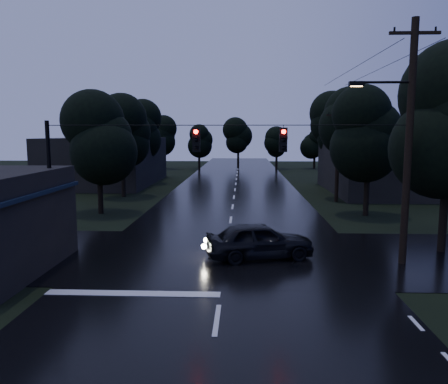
{
  "coord_description": "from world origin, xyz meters",
  "views": [
    {
      "loc": [
        0.73,
        -7.19,
        5.45
      ],
      "look_at": [
        -0.22,
        15.07,
        2.47
      ],
      "focal_mm": 35.0,
      "sensor_mm": 36.0,
      "label": 1
    }
  ],
  "objects": [
    {
      "name": "anchor_pole_left",
      "position": [
        -7.5,
        11.0,
        3.0
      ],
      "size": [
        0.18,
        0.18,
        6.0
      ],
      "primitive_type": "cylinder",
      "color": "black",
      "rests_on": "ground"
    },
    {
      "name": "tree_left_a",
      "position": [
        -9.0,
        22.0,
        5.24
      ],
      "size": [
        3.92,
        3.92,
        8.26
      ],
      "color": "black",
      "rests_on": "ground"
    },
    {
      "name": "tree_left_c",
      "position": [
        -10.2,
        40.0,
        5.99
      ],
      "size": [
        4.48,
        4.48,
        9.44
      ],
      "color": "black",
      "rests_on": "ground"
    },
    {
      "name": "building_far_right",
      "position": [
        14.0,
        34.0,
        2.2
      ],
      "size": [
        10.0,
        14.0,
        4.4
      ],
      "primitive_type": "cube",
      "color": "black",
      "rests_on": "ground"
    },
    {
      "name": "tree_left_b",
      "position": [
        -9.6,
        30.0,
        5.62
      ],
      "size": [
        4.2,
        4.2,
        8.85
      ],
      "color": "black",
      "rests_on": "ground"
    },
    {
      "name": "main_road",
      "position": [
        0.0,
        30.0,
        0.0
      ],
      "size": [
        12.0,
        120.0,
        0.02
      ],
      "primitive_type": "cube",
      "color": "black",
      "rests_on": "ground"
    },
    {
      "name": "car",
      "position": [
        1.49,
        11.55,
        0.8
      ],
      "size": [
        5.03,
        2.95,
        1.61
      ],
      "primitive_type": "imported",
      "rotation": [
        0.0,
        0.0,
        1.81
      ],
      "color": "black",
      "rests_on": "ground"
    },
    {
      "name": "building_far_left",
      "position": [
        -14.0,
        40.0,
        2.5
      ],
      "size": [
        10.0,
        16.0,
        5.0
      ],
      "primitive_type": "cube",
      "color": "black",
      "rests_on": "ground"
    },
    {
      "name": "tree_right_b",
      "position": [
        9.6,
        30.0,
        5.99
      ],
      "size": [
        4.48,
        4.48,
        9.44
      ],
      "color": "black",
      "rests_on": "ground"
    },
    {
      "name": "utility_pole_far",
      "position": [
        8.3,
        28.0,
        3.88
      ],
      "size": [
        2.0,
        0.3,
        7.5
      ],
      "color": "black",
      "rests_on": "ground"
    },
    {
      "name": "tree_right_c",
      "position": [
        10.2,
        40.0,
        6.37
      ],
      "size": [
        4.76,
        4.76,
        10.03
      ],
      "color": "black",
      "rests_on": "ground"
    },
    {
      "name": "span_signals",
      "position": [
        0.56,
        10.99,
        5.24
      ],
      "size": [
        15.0,
        0.37,
        1.12
      ],
      "color": "black",
      "rests_on": "ground"
    },
    {
      "name": "utility_pole_main",
      "position": [
        7.41,
        11.0,
        5.26
      ],
      "size": [
        3.5,
        0.3,
        10.0
      ],
      "color": "black",
      "rests_on": "ground"
    },
    {
      "name": "cross_street",
      "position": [
        0.0,
        12.0,
        0.0
      ],
      "size": [
        60.0,
        9.0,
        0.02
      ],
      "primitive_type": "cube",
      "color": "black",
      "rests_on": "ground"
    },
    {
      "name": "tree_right_a",
      "position": [
        9.0,
        22.0,
        5.62
      ],
      "size": [
        4.2,
        4.2,
        8.85
      ],
      "color": "black",
      "rests_on": "ground"
    }
  ]
}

